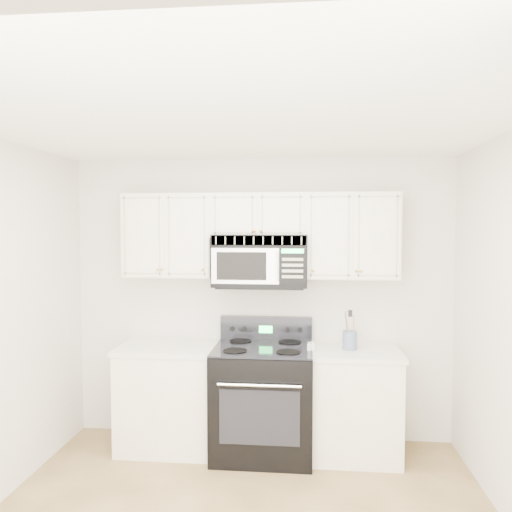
# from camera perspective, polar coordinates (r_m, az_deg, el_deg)

# --- Properties ---
(room) EXTENTS (3.51, 3.51, 2.61)m
(room) POSITION_cam_1_polar(r_m,az_deg,el_deg) (2.97, -2.49, -9.72)
(room) COLOR #A38455
(room) RESTS_ON ground
(base_cabinet_left) EXTENTS (0.86, 0.65, 0.92)m
(base_cabinet_left) POSITION_cam_1_polar(r_m,az_deg,el_deg) (4.72, -9.92, -15.83)
(base_cabinet_left) COLOR beige
(base_cabinet_left) RESTS_ON ground
(base_cabinet_right) EXTENTS (0.86, 0.65, 0.92)m
(base_cabinet_right) POSITION_cam_1_polar(r_m,az_deg,el_deg) (4.58, 10.62, -16.44)
(base_cabinet_right) COLOR beige
(base_cabinet_right) RESTS_ON ground
(range) EXTENTS (0.85, 0.77, 1.14)m
(range) POSITION_cam_1_polar(r_m,az_deg,el_deg) (4.52, 0.84, -15.89)
(range) COLOR black
(range) RESTS_ON ground
(upper_cabinets) EXTENTS (2.44, 0.37, 0.75)m
(upper_cabinets) POSITION_cam_1_polar(r_m,az_deg,el_deg) (4.46, 0.36, 2.83)
(upper_cabinets) COLOR beige
(upper_cabinets) RESTS_ON ground
(microwave) EXTENTS (0.83, 0.46, 0.46)m
(microwave) POSITION_cam_1_polar(r_m,az_deg,el_deg) (4.43, 0.51, -0.47)
(microwave) COLOR black
(microwave) RESTS_ON ground
(utensil_crock) EXTENTS (0.13, 0.13, 0.34)m
(utensil_crock) POSITION_cam_1_polar(r_m,az_deg,el_deg) (4.42, 10.66, -9.37)
(utensil_crock) COLOR slate
(utensil_crock) RESTS_ON base_cabinet_right
(shaker_salt) EXTENTS (0.04, 0.04, 0.09)m
(shaker_salt) POSITION_cam_1_polar(r_m,az_deg,el_deg) (4.28, 6.11, -10.28)
(shaker_salt) COLOR silver
(shaker_salt) RESTS_ON base_cabinet_right
(shaker_pepper) EXTENTS (0.04, 0.04, 0.09)m
(shaker_pepper) POSITION_cam_1_polar(r_m,az_deg,el_deg) (4.30, 6.51, -10.22)
(shaker_pepper) COLOR silver
(shaker_pepper) RESTS_ON base_cabinet_right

